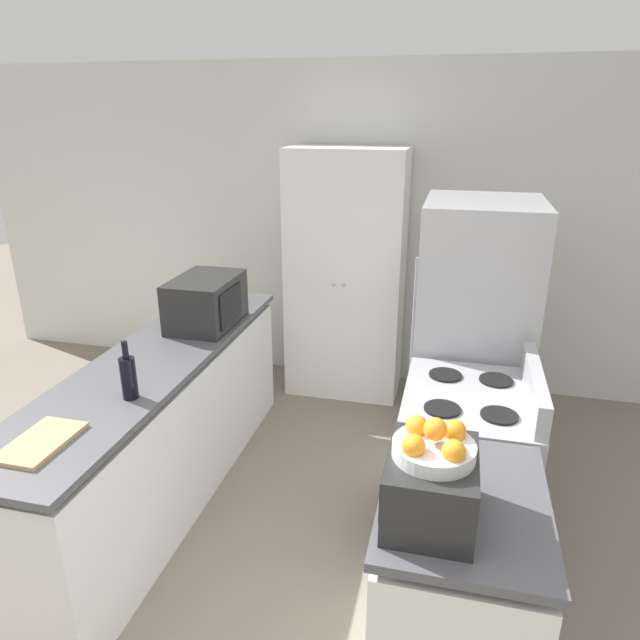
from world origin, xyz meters
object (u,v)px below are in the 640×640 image
object	(u,v)px
stove	(462,472)
toaster_oven	(430,487)
refrigerator	(472,342)
wine_bottle	(128,377)
pantry_cabinet	(346,275)
fruit_bowl	(434,445)
microwave	(206,302)

from	to	relation	value
stove	toaster_oven	bearing A→B (deg)	-98.60
toaster_oven	stove	bearing A→B (deg)	81.40
stove	toaster_oven	xyz separation A→B (m)	(-0.14, -0.95, 0.57)
refrigerator	wine_bottle	world-z (taller)	refrigerator
refrigerator	toaster_oven	size ratio (longest dim) A/B	4.55
pantry_cabinet	toaster_oven	size ratio (longest dim) A/B	5.13
fruit_bowl	refrigerator	bearing A→B (deg)	84.89
microwave	wine_bottle	distance (m)	1.02
refrigerator	microwave	bearing A→B (deg)	-172.58
refrigerator	wine_bottle	size ratio (longest dim) A/B	5.91
refrigerator	wine_bottle	distance (m)	2.04
pantry_cabinet	wine_bottle	world-z (taller)	pantry_cabinet
microwave	wine_bottle	world-z (taller)	microwave
fruit_bowl	microwave	bearing A→B (deg)	134.56
refrigerator	microwave	world-z (taller)	refrigerator
stove	refrigerator	xyz separation A→B (m)	(0.02, 0.81, 0.41)
refrigerator	wine_bottle	bearing A→B (deg)	-142.73
refrigerator	microwave	size ratio (longest dim) A/B	3.24
stove	fruit_bowl	xyz separation A→B (m)	(-0.14, -0.95, 0.74)
wine_bottle	toaster_oven	world-z (taller)	wine_bottle
pantry_cabinet	stove	world-z (taller)	pantry_cabinet
toaster_oven	pantry_cabinet	bearing A→B (deg)	107.26
microwave	fruit_bowl	xyz separation A→B (m)	(1.52, -1.54, 0.13)
microwave	fruit_bowl	bearing A→B (deg)	-45.44
pantry_cabinet	toaster_oven	bearing A→B (deg)	-72.74
toaster_oven	refrigerator	bearing A→B (deg)	84.83
pantry_cabinet	fruit_bowl	bearing A→B (deg)	-72.72
pantry_cabinet	stove	bearing A→B (deg)	-60.41
stove	microwave	xyz separation A→B (m)	(-1.66, 0.59, 0.61)
microwave	fruit_bowl	distance (m)	2.17
wine_bottle	fruit_bowl	distance (m)	1.56
refrigerator	toaster_oven	xyz separation A→B (m)	(-0.16, -1.76, 0.16)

